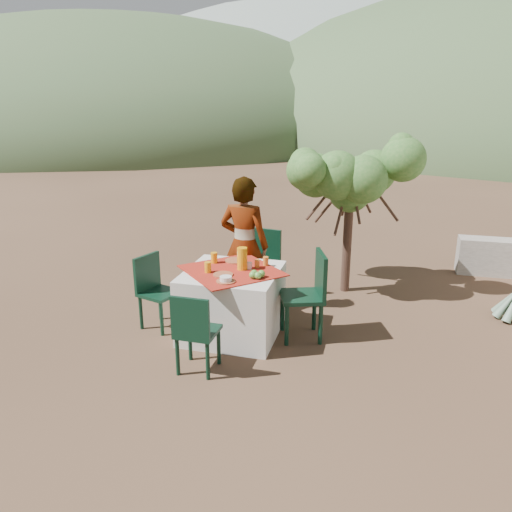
{
  "coord_description": "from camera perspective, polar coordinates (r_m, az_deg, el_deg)",
  "views": [
    {
      "loc": [
        1.14,
        -4.48,
        2.55
      ],
      "look_at": [
        -0.25,
        0.87,
        0.82
      ],
      "focal_mm": 35.0,
      "sensor_mm": 36.0,
      "label": 1
    }
  ],
  "objects": [
    {
      "name": "ground",
      "position": [
        5.28,
        0.27,
        -11.45
      ],
      "size": [
        160.0,
        160.0,
        0.0
      ],
      "primitive_type": "plane",
      "color": "#3C271B",
      "rests_on": "ground"
    },
    {
      "name": "table",
      "position": [
        5.62,
        -2.73,
        -5.3
      ],
      "size": [
        1.3,
        1.3,
        0.76
      ],
      "color": "silver",
      "rests_on": "ground"
    },
    {
      "name": "chair_far",
      "position": [
        6.57,
        0.72,
        -0.6
      ],
      "size": [
        0.49,
        0.49,
        0.93
      ],
      "rotation": [
        0.0,
        0.0,
        -0.16
      ],
      "color": "black",
      "rests_on": "ground"
    },
    {
      "name": "chair_near",
      "position": [
        4.83,
        -7.01,
        -8.39
      ],
      "size": [
        0.39,
        0.39,
        0.82
      ],
      "rotation": [
        0.0,
        0.0,
        3.12
      ],
      "color": "black",
      "rests_on": "ground"
    },
    {
      "name": "chair_left",
      "position": [
        5.88,
        -11.5,
        -3.58
      ],
      "size": [
        0.5,
        0.5,
        0.86
      ],
      "rotation": [
        0.0,
        0.0,
        1.26
      ],
      "color": "black",
      "rests_on": "ground"
    },
    {
      "name": "chair_right",
      "position": [
        5.5,
        6.12,
        -4.04
      ],
      "size": [
        0.58,
        0.58,
        0.98
      ],
      "rotation": [
        0.0,
        0.0,
        5.04
      ],
      "color": "black",
      "rests_on": "ground"
    },
    {
      "name": "person",
      "position": [
        6.11,
        -1.35,
        1.23
      ],
      "size": [
        0.66,
        0.47,
        1.69
      ],
      "primitive_type": "imported",
      "rotation": [
        0.0,
        0.0,
        3.03
      ],
      "color": "#8C6651",
      "rests_on": "ground"
    },
    {
      "name": "shrub_tree",
      "position": [
        6.78,
        11.27,
        8.0
      ],
      "size": [
        1.59,
        1.56,
        1.87
      ],
      "color": "#452D22",
      "rests_on": "ground"
    },
    {
      "name": "hill_near_left",
      "position": [
        39.52,
        -14.84,
        13.15
      ],
      "size": [
        40.0,
        40.0,
        16.0
      ],
      "primitive_type": "ellipsoid",
      "color": "#344C2A",
      "rests_on": "ground"
    },
    {
      "name": "hill_far_center",
      "position": [
        56.77,
        9.66,
        14.6
      ],
      "size": [
        60.0,
        60.0,
        24.0
      ],
      "primitive_type": "ellipsoid",
      "color": "gray",
      "rests_on": "ground"
    },
    {
      "name": "plate_far",
      "position": [
        5.78,
        -2.36,
        -0.52
      ],
      "size": [
        0.25,
        0.25,
        0.01
      ],
      "primitive_type": "cylinder",
      "color": "brown",
      "rests_on": "table"
    },
    {
      "name": "plate_near",
      "position": [
        5.33,
        -3.79,
        -2.13
      ],
      "size": [
        0.21,
        0.21,
        0.01
      ],
      "primitive_type": "cylinder",
      "color": "brown",
      "rests_on": "table"
    },
    {
      "name": "glass_far",
      "position": [
        5.72,
        -4.81,
        -0.2
      ],
      "size": [
        0.08,
        0.08,
        0.12
      ],
      "primitive_type": "cylinder",
      "color": "orange",
      "rests_on": "table"
    },
    {
      "name": "glass_near",
      "position": [
        5.41,
        -5.52,
        -1.29
      ],
      "size": [
        0.07,
        0.07,
        0.12
      ],
      "primitive_type": "cylinder",
      "color": "orange",
      "rests_on": "table"
    },
    {
      "name": "juice_pitcher",
      "position": [
        5.46,
        -1.58,
        -0.3
      ],
      "size": [
        0.11,
        0.11,
        0.25
      ],
      "primitive_type": "cylinder",
      "color": "orange",
      "rests_on": "table"
    },
    {
      "name": "bowl_plate",
      "position": [
        5.14,
        -3.46,
        -2.89
      ],
      "size": [
        0.2,
        0.2,
        0.01
      ],
      "primitive_type": "cylinder",
      "color": "brown",
      "rests_on": "table"
    },
    {
      "name": "white_bowl",
      "position": [
        5.13,
        -3.47,
        -2.59
      ],
      "size": [
        0.13,
        0.13,
        0.05
      ],
      "primitive_type": "cylinder",
      "color": "silver",
      "rests_on": "bowl_plate"
    },
    {
      "name": "jar_left",
      "position": [
        5.55,
        0.12,
        -0.87
      ],
      "size": [
        0.06,
        0.06,
        0.09
      ],
      "primitive_type": "cylinder",
      "color": "orange",
      "rests_on": "table"
    },
    {
      "name": "jar_right",
      "position": [
        5.62,
        1.12,
        -0.58
      ],
      "size": [
        0.06,
        0.06,
        0.1
      ],
      "primitive_type": "cylinder",
      "color": "orange",
      "rests_on": "table"
    },
    {
      "name": "napkin_holder",
      "position": [
        5.49,
        -0.82,
        -1.11
      ],
      "size": [
        0.06,
        0.04,
        0.08
      ],
      "primitive_type": "cube",
      "rotation": [
        0.0,
        0.0,
        -0.01
      ],
      "color": "silver",
      "rests_on": "table"
    },
    {
      "name": "fruit_cluster",
      "position": [
        5.23,
        0.06,
        -2.12
      ],
      "size": [
        0.16,
        0.14,
        0.08
      ],
      "color": "#579335",
      "rests_on": "table"
    }
  ]
}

